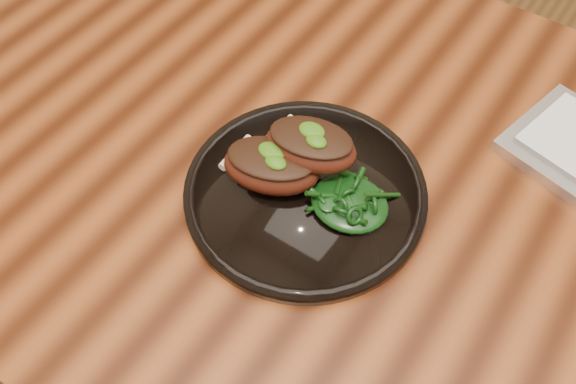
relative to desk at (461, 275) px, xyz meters
The scene contains 6 objects.
desk is the anchor object (origin of this frame).
plate 0.22m from the desk, 162.30° to the right, with size 0.27×0.27×0.02m.
lamb_chop_front 0.27m from the desk, 162.98° to the right, with size 0.13×0.10×0.05m.
lamb_chop_back 0.24m from the desk, behind, with size 0.12×0.09×0.05m.
herb_smear 0.24m from the desk, behind, with size 0.07×0.04×0.00m, color #204E08.
greens_heap 0.18m from the desk, 157.61° to the right, with size 0.09×0.08×0.03m.
Camera 1 is at (0.04, -0.43, 1.34)m, focal length 40.00 mm.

